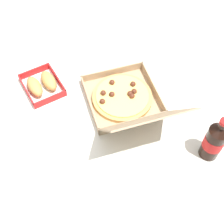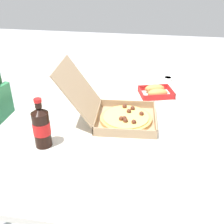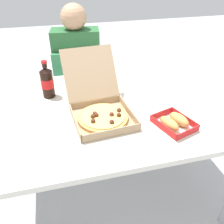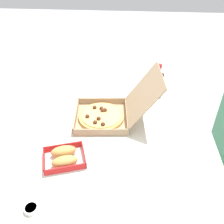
{
  "view_description": "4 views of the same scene",
  "coord_description": "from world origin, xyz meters",
  "px_view_note": "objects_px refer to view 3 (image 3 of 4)",
  "views": [
    {
      "loc": [
        0.15,
        0.66,
        1.77
      ],
      "look_at": [
        -0.01,
        -0.04,
        0.76
      ],
      "focal_mm": 49.32,
      "sensor_mm": 36.0,
      "label": 1
    },
    {
      "loc": [
        -1.23,
        -0.25,
        1.41
      ],
      "look_at": [
        -0.01,
        -0.04,
        0.73
      ],
      "focal_mm": 43.41,
      "sensor_mm": 36.0,
      "label": 2
    },
    {
      "loc": [
        -0.27,
        -1.11,
        1.44
      ],
      "look_at": [
        -0.02,
        -0.1,
        0.75
      ],
      "focal_mm": 38.31,
      "sensor_mm": 36.0,
      "label": 3
    },
    {
      "loc": [
        1.04,
        0.02,
        1.61
      ],
      "look_at": [
        -0.08,
        -0.06,
        0.76
      ],
      "focal_mm": 40.04,
      "sensor_mm": 36.0,
      "label": 4
    }
  ],
  "objects_px": {
    "diner_person": "(78,63)",
    "cola_bottle": "(47,82)",
    "chair": "(80,88)",
    "paper_menu": "(20,114)",
    "pizza_box_open": "(101,109)",
    "bread_side_box": "(174,122)"
  },
  "relations": [
    {
      "from": "cola_bottle",
      "to": "paper_menu",
      "type": "xyz_separation_m",
      "value": [
        -0.16,
        -0.16,
        -0.09
      ]
    },
    {
      "from": "diner_person",
      "to": "cola_bottle",
      "type": "distance_m",
      "value": 0.63
    },
    {
      "from": "paper_menu",
      "to": "chair",
      "type": "bearing_deg",
      "value": 53.68
    },
    {
      "from": "diner_person",
      "to": "bread_side_box",
      "type": "distance_m",
      "value": 1.09
    },
    {
      "from": "bread_side_box",
      "to": "cola_bottle",
      "type": "height_order",
      "value": "cola_bottle"
    },
    {
      "from": "diner_person",
      "to": "paper_menu",
      "type": "height_order",
      "value": "diner_person"
    },
    {
      "from": "bread_side_box",
      "to": "paper_menu",
      "type": "xyz_separation_m",
      "value": [
        -0.75,
        0.3,
        -0.02
      ]
    },
    {
      "from": "pizza_box_open",
      "to": "paper_menu",
      "type": "bearing_deg",
      "value": 163.4
    },
    {
      "from": "paper_menu",
      "to": "pizza_box_open",
      "type": "bearing_deg",
      "value": -22.74
    },
    {
      "from": "chair",
      "to": "diner_person",
      "type": "height_order",
      "value": "diner_person"
    },
    {
      "from": "diner_person",
      "to": "bread_side_box",
      "type": "xyz_separation_m",
      "value": [
        0.35,
        -1.03,
        0.06
      ]
    },
    {
      "from": "diner_person",
      "to": "paper_menu",
      "type": "xyz_separation_m",
      "value": [
        -0.4,
        -0.73,
        0.04
      ]
    },
    {
      "from": "pizza_box_open",
      "to": "paper_menu",
      "type": "relative_size",
      "value": 2.31
    },
    {
      "from": "cola_bottle",
      "to": "chair",
      "type": "bearing_deg",
      "value": 65.62
    },
    {
      "from": "diner_person",
      "to": "pizza_box_open",
      "type": "height_order",
      "value": "diner_person"
    },
    {
      "from": "pizza_box_open",
      "to": "bread_side_box",
      "type": "height_order",
      "value": "pizza_box_open"
    },
    {
      "from": "diner_person",
      "to": "pizza_box_open",
      "type": "xyz_separation_m",
      "value": [
        0.02,
        -0.85,
        0.08
      ]
    },
    {
      "from": "chair",
      "to": "paper_menu",
      "type": "relative_size",
      "value": 3.95
    },
    {
      "from": "pizza_box_open",
      "to": "paper_menu",
      "type": "distance_m",
      "value": 0.44
    },
    {
      "from": "pizza_box_open",
      "to": "paper_menu",
      "type": "height_order",
      "value": "pizza_box_open"
    },
    {
      "from": "cola_bottle",
      "to": "pizza_box_open",
      "type": "bearing_deg",
      "value": -48.0
    },
    {
      "from": "chair",
      "to": "diner_person",
      "type": "distance_m",
      "value": 0.21
    }
  ]
}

